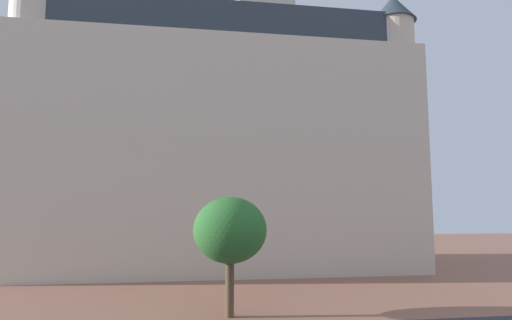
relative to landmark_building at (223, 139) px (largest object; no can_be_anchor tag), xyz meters
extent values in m
cube|color=beige|center=(-0.31, 0.22, -1.86)|extent=(27.46, 13.53, 15.65)
cube|color=#2D3842|center=(-0.31, 0.22, 7.17)|extent=(25.26, 12.45, 2.40)
cube|color=beige|center=(3.23, 0.22, 6.23)|extent=(4.35, 4.35, 31.82)
cylinder|color=beige|center=(-12.54, -5.04, -0.72)|extent=(2.80, 2.80, 17.92)
cylinder|color=beige|center=(11.92, -5.04, -0.80)|extent=(2.80, 2.80, 17.77)
cone|color=#2D3842|center=(11.92, -5.04, 9.09)|extent=(3.20, 3.20, 2.00)
cylinder|color=brown|center=(-0.95, -15.69, -8.58)|extent=(0.35, 0.35, 2.21)
ellipsoid|color=#2D6B2D|center=(-0.95, -15.69, -6.29)|extent=(2.96, 2.96, 2.66)
camera|label=1|loc=(-2.70, -33.38, -5.51)|focal=30.62mm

